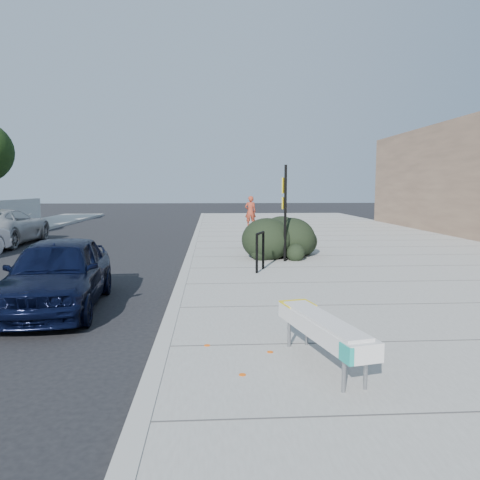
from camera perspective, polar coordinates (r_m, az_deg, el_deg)
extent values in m
plane|color=black|center=(8.32, -8.11, -9.18)|extent=(120.00, 120.00, 0.00)
cube|color=gray|center=(14.06, 17.05, -2.68)|extent=(11.20, 50.00, 0.15)
cube|color=#9E9E99|center=(13.18, -6.41, -2.98)|extent=(0.22, 50.00, 0.17)
cylinder|color=gray|center=(5.05, 12.53, -15.80)|extent=(0.04, 0.04, 0.36)
cylinder|color=gray|center=(5.17, 15.05, -15.33)|extent=(0.04, 0.04, 0.36)
cylinder|color=gray|center=(6.27, 6.01, -11.25)|extent=(0.04, 0.04, 0.36)
cylinder|color=gray|center=(6.36, 8.14, -11.00)|extent=(0.04, 0.04, 0.36)
cylinder|color=gray|center=(5.60, 8.92, -11.83)|extent=(0.36, 1.40, 0.03)
cylinder|color=gray|center=(5.71, 11.24, -11.52)|extent=(0.36, 1.40, 0.03)
cube|color=#B2B2B2|center=(5.61, 10.11, -10.46)|extent=(0.79, 1.92, 0.20)
cube|color=yellow|center=(6.23, 7.03, -7.68)|extent=(0.46, 0.45, 0.02)
cube|color=teal|center=(4.82, 12.84, -13.38)|extent=(0.10, 0.22, 0.18)
cylinder|color=black|center=(11.37, 2.06, -1.69)|extent=(0.06, 0.06, 0.95)
cylinder|color=black|center=(11.96, 2.85, -1.29)|extent=(0.06, 0.06, 0.95)
cylinder|color=black|center=(11.61, 2.48, 0.84)|extent=(0.28, 0.60, 0.06)
cube|color=black|center=(13.18, 5.55, 3.23)|extent=(0.08, 0.08, 2.71)
cube|color=yellow|center=(13.17, 5.36, 6.64)|extent=(0.14, 0.29, 0.44)
cube|color=yellow|center=(13.18, 5.34, 4.51)|extent=(0.14, 0.27, 0.33)
ellipsoid|color=black|center=(15.05, 4.99, 1.00)|extent=(1.97, 3.63, 1.33)
imported|color=black|center=(9.22, -21.31, -3.77)|extent=(1.88, 4.03, 1.34)
imported|color=#A5A7AA|center=(20.60, -26.91, 1.46)|extent=(2.34, 5.05, 1.40)
imported|color=maroon|center=(24.82, 1.28, 3.50)|extent=(0.63, 0.44, 1.64)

